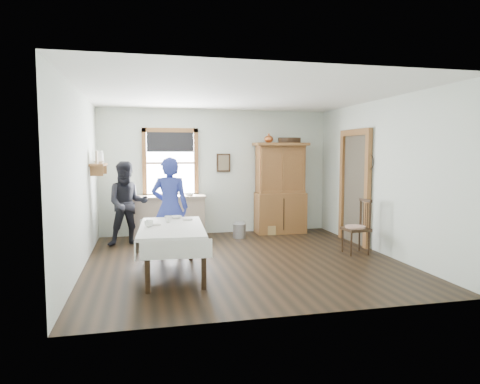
{
  "coord_description": "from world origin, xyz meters",
  "views": [
    {
      "loc": [
        -1.58,
        -6.76,
        1.76
      ],
      "look_at": [
        0.03,
        0.3,
        1.1
      ],
      "focal_mm": 32.0,
      "sensor_mm": 36.0,
      "label": 1
    }
  ],
  "objects_px": {
    "pail": "(239,231)",
    "woman_blue": "(170,211)",
    "work_counter": "(168,217)",
    "spindle_chair": "(356,226)",
    "dining_table": "(172,250)",
    "china_hutch": "(280,188)",
    "wicker_basket": "(267,230)",
    "figure_dark": "(128,207)"
  },
  "relations": [
    {
      "from": "dining_table",
      "to": "pail",
      "type": "height_order",
      "value": "dining_table"
    },
    {
      "from": "woman_blue",
      "to": "wicker_basket",
      "type": "bearing_deg",
      "value": -133.33
    },
    {
      "from": "china_hutch",
      "to": "pail",
      "type": "height_order",
      "value": "china_hutch"
    },
    {
      "from": "work_counter",
      "to": "china_hutch",
      "type": "relative_size",
      "value": 0.78
    },
    {
      "from": "work_counter",
      "to": "pail",
      "type": "bearing_deg",
      "value": -11.81
    },
    {
      "from": "china_hutch",
      "to": "pail",
      "type": "distance_m",
      "value": 1.37
    },
    {
      "from": "pail",
      "to": "woman_blue",
      "type": "bearing_deg",
      "value": -138.03
    },
    {
      "from": "work_counter",
      "to": "woman_blue",
      "type": "distance_m",
      "value": 1.73
    },
    {
      "from": "china_hutch",
      "to": "spindle_chair",
      "type": "distance_m",
      "value": 2.34
    },
    {
      "from": "china_hutch",
      "to": "spindle_chair",
      "type": "height_order",
      "value": "china_hutch"
    },
    {
      "from": "spindle_chair",
      "to": "woman_blue",
      "type": "height_order",
      "value": "woman_blue"
    },
    {
      "from": "woman_blue",
      "to": "dining_table",
      "type": "bearing_deg",
      "value": 98.19
    },
    {
      "from": "pail",
      "to": "china_hutch",
      "type": "bearing_deg",
      "value": 19.86
    },
    {
      "from": "work_counter",
      "to": "dining_table",
      "type": "height_order",
      "value": "work_counter"
    },
    {
      "from": "woman_blue",
      "to": "china_hutch",
      "type": "bearing_deg",
      "value": -135.07
    },
    {
      "from": "figure_dark",
      "to": "work_counter",
      "type": "bearing_deg",
      "value": 32.95
    },
    {
      "from": "spindle_chair",
      "to": "dining_table",
      "type": "bearing_deg",
      "value": -173.29
    },
    {
      "from": "china_hutch",
      "to": "woman_blue",
      "type": "xyz_separation_m",
      "value": [
        -2.52,
        -1.72,
        -0.21
      ]
    },
    {
      "from": "china_hutch",
      "to": "figure_dark",
      "type": "xyz_separation_m",
      "value": [
        -3.25,
        -0.62,
        -0.25
      ]
    },
    {
      "from": "work_counter",
      "to": "spindle_chair",
      "type": "bearing_deg",
      "value": -33.34
    },
    {
      "from": "spindle_chair",
      "to": "work_counter",
      "type": "bearing_deg",
      "value": 141.63
    },
    {
      "from": "spindle_chair",
      "to": "wicker_basket",
      "type": "distance_m",
      "value": 2.32
    },
    {
      "from": "dining_table",
      "to": "spindle_chair",
      "type": "height_order",
      "value": "spindle_chair"
    },
    {
      "from": "dining_table",
      "to": "figure_dark",
      "type": "relative_size",
      "value": 1.2
    },
    {
      "from": "pail",
      "to": "wicker_basket",
      "type": "bearing_deg",
      "value": 19.27
    },
    {
      "from": "china_hutch",
      "to": "figure_dark",
      "type": "relative_size",
      "value": 1.33
    },
    {
      "from": "dining_table",
      "to": "wicker_basket",
      "type": "distance_m",
      "value": 3.48
    },
    {
      "from": "work_counter",
      "to": "wicker_basket",
      "type": "bearing_deg",
      "value": -1.43
    },
    {
      "from": "figure_dark",
      "to": "pail",
      "type": "bearing_deg",
      "value": 2.46
    },
    {
      "from": "dining_table",
      "to": "figure_dark",
      "type": "height_order",
      "value": "figure_dark"
    },
    {
      "from": "spindle_chair",
      "to": "woman_blue",
      "type": "distance_m",
      "value": 3.23
    },
    {
      "from": "pail",
      "to": "woman_blue",
      "type": "height_order",
      "value": "woman_blue"
    },
    {
      "from": "woman_blue",
      "to": "figure_dark",
      "type": "relative_size",
      "value": 1.06
    },
    {
      "from": "pail",
      "to": "wicker_basket",
      "type": "relative_size",
      "value": 0.86
    },
    {
      "from": "dining_table",
      "to": "woman_blue",
      "type": "relative_size",
      "value": 1.14
    },
    {
      "from": "wicker_basket",
      "to": "pail",
      "type": "bearing_deg",
      "value": -160.73
    },
    {
      "from": "figure_dark",
      "to": "china_hutch",
      "type": "bearing_deg",
      "value": 6.75
    },
    {
      "from": "dining_table",
      "to": "spindle_chair",
      "type": "bearing_deg",
      "value": 10.47
    },
    {
      "from": "dining_table",
      "to": "woman_blue",
      "type": "xyz_separation_m",
      "value": [
        0.04,
        1.06,
        0.43
      ]
    },
    {
      "from": "china_hutch",
      "to": "pail",
      "type": "bearing_deg",
      "value": -159.55
    },
    {
      "from": "spindle_chair",
      "to": "figure_dark",
      "type": "bearing_deg",
      "value": 154.44
    },
    {
      "from": "pail",
      "to": "figure_dark",
      "type": "bearing_deg",
      "value": -173.47
    }
  ]
}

